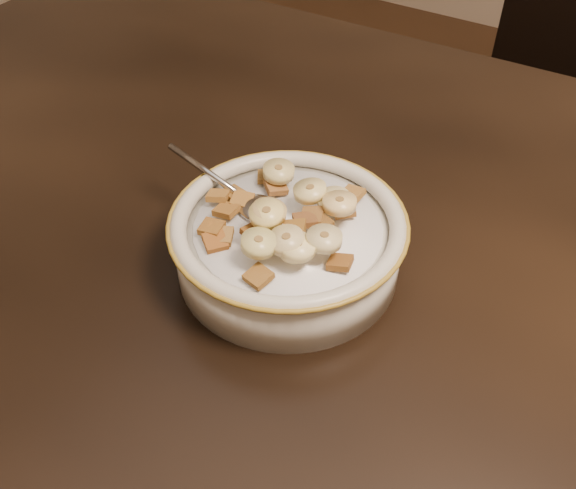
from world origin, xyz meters
The scene contains 36 objects.
table centered at (0.00, 0.00, 0.73)m, with size 1.40×0.90×0.04m, color black.
chair centered at (0.17, 0.64, 0.43)m, with size 0.38×0.38×0.86m, color black.
cereal_bowl centered at (0.04, -0.08, 0.78)m, with size 0.21×0.21×0.05m, color beige.
milk centered at (0.04, -0.08, 0.80)m, with size 0.18×0.18×0.00m, color white.
spoon centered at (0.01, -0.08, 0.81)m, with size 0.04×0.05×0.01m, color #A7A7A7.
cereal_square_0 centered at (0.08, -0.02, 0.81)m, with size 0.02×0.02×0.01m, color olive.
cereal_square_1 centered at (0.00, -0.14, 0.81)m, with size 0.02×0.02×0.01m, color brown.
cereal_square_2 centered at (-0.01, -0.08, 0.81)m, with size 0.02×0.02×0.01m, color brown.
cereal_square_3 centered at (0.03, -0.12, 0.82)m, with size 0.02×0.02×0.01m, color brown.
cereal_square_4 centered at (0.01, -0.04, 0.81)m, with size 0.02×0.02×0.01m, color #955C35.
cereal_square_5 centered at (0.07, -0.08, 0.82)m, with size 0.02×0.02×0.01m, color brown.
cereal_square_6 centered at (0.00, -0.13, 0.81)m, with size 0.02×0.02×0.01m, color brown.
cereal_square_7 centered at (-0.02, -0.07, 0.81)m, with size 0.02×0.02×0.01m, color brown.
cereal_square_8 centered at (0.04, -0.11, 0.82)m, with size 0.02×0.02×0.01m, color brown.
cereal_square_9 centered at (-0.01, -0.10, 0.81)m, with size 0.02×0.02×0.01m, color brown.
cereal_square_10 centered at (0.06, -0.08, 0.82)m, with size 0.02×0.02×0.01m, color brown.
cereal_square_11 centered at (-0.01, -0.13, 0.81)m, with size 0.02×0.02×0.01m, color olive.
cereal_square_12 centered at (0.06, -0.15, 0.81)m, with size 0.02×0.02×0.01m, color brown.
cereal_square_13 centered at (0.11, -0.10, 0.81)m, with size 0.02×0.02×0.01m, color brown.
cereal_square_14 centered at (0.07, -0.07, 0.82)m, with size 0.02×0.02×0.01m, color brown.
cereal_square_15 centered at (0.08, -0.04, 0.81)m, with size 0.02×0.02×0.01m, color olive.
cereal_square_16 centered at (-0.01, -0.03, 0.81)m, with size 0.02×0.02×0.01m, color brown.
cereal_square_17 centered at (-0.03, -0.09, 0.81)m, with size 0.02×0.02×0.01m, color brown.
cereal_square_18 centered at (0.00, -0.13, 0.81)m, with size 0.02×0.02×0.01m, color brown.
cereal_square_19 centered at (0.06, -0.10, 0.82)m, with size 0.02×0.02×0.01m, color brown.
banana_slice_0 centered at (0.07, -0.05, 0.82)m, with size 0.03×0.03×0.01m, color #FFF09D.
banana_slice_1 centered at (0.07, -0.12, 0.83)m, with size 0.03×0.03×0.01m, color beige.
banana_slice_2 centered at (0.08, -0.05, 0.83)m, with size 0.03×0.03×0.01m, color #EDCE88.
banana_slice_3 centered at (0.05, -0.05, 0.83)m, with size 0.03×0.03×0.01m, color #D6C76D.
banana_slice_4 centered at (0.04, -0.11, 0.83)m, with size 0.03×0.03×0.01m, color #EED973.
banana_slice_5 centered at (0.05, -0.14, 0.83)m, with size 0.03×0.03×0.01m, color #E2D76F.
banana_slice_6 centered at (0.07, -0.12, 0.82)m, with size 0.03×0.03×0.01m, color #D7CA86.
banana_slice_7 centered at (0.00, -0.03, 0.82)m, with size 0.03×0.03×0.01m, color #E4D28A.
banana_slice_8 centered at (0.09, -0.10, 0.83)m, with size 0.03×0.03×0.01m, color beige.
banana_slice_9 centered at (0.04, -0.10, 0.83)m, with size 0.03×0.03×0.01m, color #D9B76E.
banana_slice_10 centered at (0.08, -0.12, 0.82)m, with size 0.03×0.03×0.01m, color #FFE093.
Camera 1 is at (0.28, -0.46, 1.20)m, focal length 40.00 mm.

